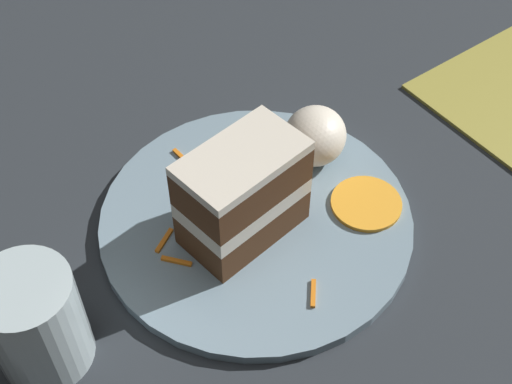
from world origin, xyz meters
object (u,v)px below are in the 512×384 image
plate (256,220)px  cream_dollop (315,136)px  drinking_glass (37,327)px  cake_slice (242,194)px  orange_garnish (366,203)px

plate → cream_dollop: cream_dollop is taller
cream_dollop → drinking_glass: bearing=-31.7°
cake_slice → cream_dollop: 0.12m
cream_dollop → orange_garnish: (0.05, 0.06, -0.02)m
cake_slice → drinking_glass: (0.15, -0.12, -0.02)m
plate → cream_dollop: size_ratio=4.28×
plate → orange_garnish: bearing=112.3°
plate → drinking_glass: size_ratio=3.00×
orange_garnish → cream_dollop: bearing=-130.3°
cake_slice → cream_dollop: size_ratio=1.84×
cake_slice → orange_garnish: bearing=-120.0°
orange_garnish → drinking_glass: bearing=-46.6°
cake_slice → orange_garnish: 0.13m
cream_dollop → cake_slice: bearing=-21.3°
plate → drinking_glass: drinking_glass is taller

